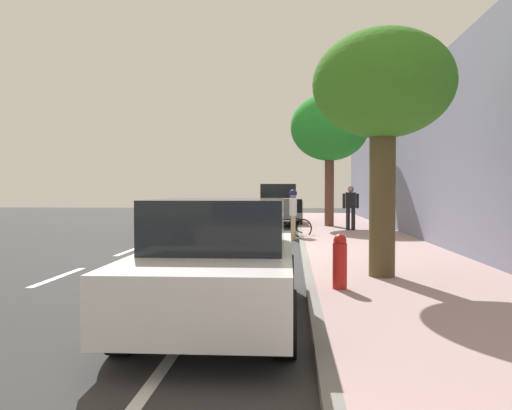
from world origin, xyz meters
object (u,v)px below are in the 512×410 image
at_px(street_tree_near_cyclist, 383,89).
at_px(pedestrian_on_phone, 351,205).
at_px(cyclist_with_backpack, 294,209).
at_px(parked_sedan_white_second, 221,261).
at_px(street_tree_mid_block, 330,128).
at_px(fire_hydrant, 340,261).
at_px(parked_pickup_grey_mid, 278,206).
at_px(bicycle_at_curb, 287,228).

distance_m(street_tree_near_cyclist, pedestrian_on_phone, 10.94).
bearing_deg(cyclist_with_backpack, street_tree_near_cyclist, -79.08).
bearing_deg(pedestrian_on_phone, street_tree_near_cyclist, -93.47).
bearing_deg(parked_sedan_white_second, pedestrian_on_phone, 77.02).
height_order(street_tree_mid_block, fire_hydrant, street_tree_mid_block).
xyz_separation_m(parked_sedan_white_second, fire_hydrant, (1.61, 1.58, -0.21)).
relative_size(parked_pickup_grey_mid, bicycle_at_curb, 3.20).
bearing_deg(bicycle_at_curb, street_tree_near_cyclist, -78.16).
bearing_deg(cyclist_with_backpack, fire_hydrant, -85.78).
bearing_deg(fire_hydrant, parked_sedan_white_second, -135.59).
bearing_deg(fire_hydrant, parked_pickup_grey_mid, 94.77).
height_order(parked_pickup_grey_mid, pedestrian_on_phone, parked_pickup_grey_mid).
height_order(parked_pickup_grey_mid, street_tree_near_cyclist, street_tree_near_cyclist).
xyz_separation_m(bicycle_at_curb, street_tree_mid_block, (1.74, 4.68, 3.93)).
bearing_deg(parked_pickup_grey_mid, cyclist_with_backpack, -84.60).
xyz_separation_m(parked_sedan_white_second, pedestrian_on_phone, (3.10, 13.47, 0.31)).
relative_size(bicycle_at_curb, cyclist_with_backpack, 1.02).
bearing_deg(parked_pickup_grey_mid, bicycle_at_curb, -86.00).
distance_m(parked_pickup_grey_mid, street_tree_near_cyclist, 16.09).
bearing_deg(bicycle_at_curb, parked_sedan_white_second, -93.72).
xyz_separation_m(street_tree_near_cyclist, fire_hydrant, (-0.84, -1.22, -2.84)).
bearing_deg(street_tree_mid_block, fire_hydrant, -93.40).
bearing_deg(fire_hydrant, cyclist_with_backpack, 94.22).
bearing_deg(street_tree_near_cyclist, bicycle_at_curb, 101.84).
bearing_deg(parked_pickup_grey_mid, street_tree_mid_block, -50.82).
bearing_deg(cyclist_with_backpack, bicycle_at_curb, 116.62).
bearing_deg(bicycle_at_curb, street_tree_mid_block, 69.66).
relative_size(cyclist_with_backpack, street_tree_mid_block, 0.29).
relative_size(parked_sedan_white_second, street_tree_near_cyclist, 1.03).
bearing_deg(pedestrian_on_phone, parked_sedan_white_second, -102.98).
xyz_separation_m(cyclist_with_backpack, street_tree_mid_block, (1.51, 5.13, 3.28)).
relative_size(cyclist_with_backpack, fire_hydrant, 1.98).
bearing_deg(pedestrian_on_phone, parked_pickup_grey_mid, 119.83).
relative_size(parked_pickup_grey_mid, pedestrian_on_phone, 3.23).
distance_m(street_tree_near_cyclist, street_tree_mid_block, 12.99).
relative_size(parked_sedan_white_second, parked_pickup_grey_mid, 0.82).
distance_m(bicycle_at_curb, cyclist_with_backpack, 0.82).
xyz_separation_m(cyclist_with_backpack, fire_hydrant, (0.67, -9.05, -0.46)).
distance_m(bicycle_at_curb, street_tree_mid_block, 6.35).
height_order(parked_sedan_white_second, pedestrian_on_phone, pedestrian_on_phone).
bearing_deg(pedestrian_on_phone, bicycle_at_curb, -134.95).
distance_m(parked_pickup_grey_mid, bicycle_at_curb, 7.49).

